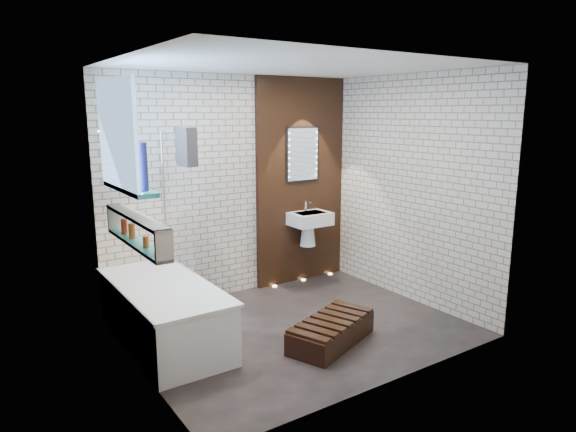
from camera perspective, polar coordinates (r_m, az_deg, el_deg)
ground at (r=5.37m, az=0.91°, el=-12.39°), size 3.20×3.20×0.00m
room_shell at (r=4.98m, az=0.96°, el=1.40°), size 3.24×3.20×2.60m
walnut_panel at (r=6.55m, az=1.44°, el=3.85°), size 1.30×0.06×2.60m
clerestory_window at (r=4.55m, az=-18.25°, el=7.49°), size 0.18×1.00×0.94m
display_niche at (r=4.47m, az=-16.50°, el=-1.57°), size 0.14×1.30×0.26m
bathtub at (r=5.11m, az=-13.64°, el=-10.47°), size 0.79×1.74×0.70m
bath_screen at (r=5.36m, az=-12.23°, el=1.64°), size 0.01×0.78×1.40m
towel at (r=5.02m, az=-11.27°, el=7.59°), size 0.11×0.28×0.37m
shower_head at (r=5.20m, az=-17.28°, el=9.08°), size 0.18×0.18×0.02m
washbasin at (r=6.48m, az=2.41°, el=-0.82°), size 0.50×0.36×0.58m
led_mirror at (r=6.48m, az=1.64°, el=6.88°), size 0.50×0.02×0.70m
walnut_step at (r=5.03m, az=4.85°, el=-12.79°), size 1.06×0.75×0.21m
niche_bottles at (r=4.50m, az=-16.54°, el=-2.00°), size 0.06×0.92×0.14m
sill_vases at (r=4.53m, az=-16.99°, el=4.64°), size 0.20×0.84×0.39m
floor_uplights at (r=6.79m, az=1.72°, el=-7.11°), size 0.96×0.06×0.01m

